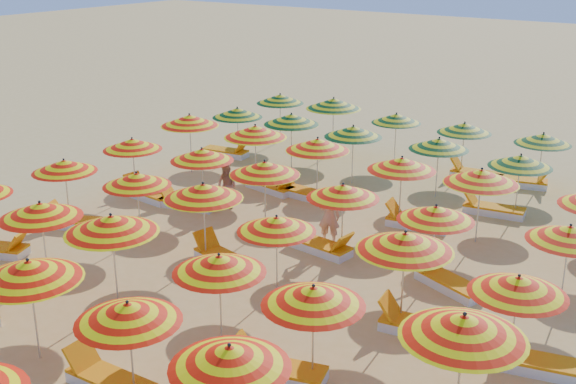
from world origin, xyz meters
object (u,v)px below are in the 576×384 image
object	(u,v)px
umbrella_18	(64,166)
umbrella_34	(481,177)
lounger_19	(272,187)
lounger_20	(302,192)
umbrella_13	(40,210)
umbrella_27	(343,191)
umbrella_20	(203,191)
umbrella_38	(353,132)
umbrella_42	(280,99)
umbrella_15	(219,264)
lounger_21	(416,222)
lounger_17	(321,246)
lounger_5	(109,381)
lounger_13	(420,327)
lounger_15	(148,194)
umbrella_29	(570,234)
lounger_16	(186,203)
umbrella_39	(439,144)
umbrella_24	(132,144)
lounger_14	(539,364)
umbrella_33	(402,164)
umbrella_10	(230,357)
umbrella_32	(318,145)
umbrella_31	(255,132)
umbrella_21	(277,224)
umbrella_26	(265,168)
umbrella_23	(518,285)
umbrella_17	(464,327)
umbrella_28	(436,213)
umbrella_37	(291,119)
umbrella_9	(128,313)
lounger_23	(492,209)
umbrella_19	(137,180)
umbrella_44	(396,118)
lounger_9	(277,370)
lounger_22	(226,152)
lounger_25	(476,174)
umbrella_46	(543,139)
umbrella_43	(334,104)
umbrella_16	(313,296)
umbrella_25	(202,155)
umbrella_14	(111,224)
umbrella_45	(464,128)
lounger_26	(521,182)
umbrella_22	(405,242)
lounger_18	(448,282)
lounger_12	(223,258)
umbrella_8	(29,271)

from	to	relation	value
umbrella_18	umbrella_34	bearing A→B (deg)	27.67
lounger_19	lounger_20	world-z (taller)	same
umbrella_13	umbrella_27	bearing A→B (deg)	46.81
umbrella_20	umbrella_38	xyz separation A→B (m)	(-0.05, 7.25, -0.07)
umbrella_42	umbrella_15	bearing A→B (deg)	-58.96
lounger_21	lounger_17	bearing A→B (deg)	57.65
lounger_5	lounger_13	distance (m)	6.09
lounger_13	lounger_15	xyz separation A→B (m)	(-10.26, 2.62, 0.00)
umbrella_15	umbrella_34	xyz separation A→B (m)	(2.25, 7.66, 0.12)
umbrella_29	lounger_16	distance (m)	10.87
lounger_19	umbrella_39	bearing A→B (deg)	38.45
umbrella_24	lounger_14	bearing A→B (deg)	-11.10
umbrella_29	umbrella_33	world-z (taller)	umbrella_33
umbrella_24	umbrella_10	bearing A→B (deg)	-37.17
umbrella_20	umbrella_32	world-z (taller)	umbrella_20
umbrella_31	lounger_15	world-z (taller)	umbrella_31
umbrella_21	umbrella_26	distance (m)	3.66
umbrella_23	umbrella_32	bearing A→B (deg)	144.71
umbrella_17	umbrella_28	world-z (taller)	umbrella_17
umbrella_37	lounger_13	xyz separation A→B (m)	(8.41, -7.63, -1.61)
umbrella_9	lounger_23	distance (m)	12.42
umbrella_19	umbrella_13	bearing A→B (deg)	-89.18
lounger_19	umbrella_19	bearing A→B (deg)	-87.02
umbrella_31	umbrella_34	xyz separation A→B (m)	(7.37, -0.20, -0.05)
umbrella_9	umbrella_10	bearing A→B (deg)	-3.35
umbrella_37	umbrella_42	distance (m)	3.64
umbrella_44	lounger_13	bearing A→B (deg)	-60.59
umbrella_28	lounger_14	bearing A→B (deg)	-36.98
umbrella_23	lounger_9	xyz separation A→B (m)	(-3.33, -2.76, -1.51)
lounger_22	lounger_25	world-z (taller)	same
umbrella_29	umbrella_37	world-z (taller)	umbrella_37
umbrella_44	umbrella_46	distance (m)	5.04
umbrella_20	lounger_19	size ratio (longest dim) A/B	1.38
umbrella_10	umbrella_43	world-z (taller)	umbrella_43
umbrella_13	umbrella_16	xyz separation A→B (m)	(7.25, 0.09, -0.04)
umbrella_25	umbrella_13	bearing A→B (deg)	-89.26
umbrella_14	umbrella_39	world-z (taller)	umbrella_14
umbrella_45	lounger_26	size ratio (longest dim) A/B	1.03
umbrella_14	lounger_13	xyz separation A→B (m)	(5.93, 2.59, -1.71)
umbrella_32	umbrella_22	bearing A→B (deg)	-44.09
umbrella_16	umbrella_20	distance (m)	5.76
lounger_18	umbrella_23	bearing A→B (deg)	154.97
umbrella_33	lounger_5	world-z (taller)	umbrella_33
lounger_5	lounger_9	size ratio (longest dim) A/B	0.96
umbrella_25	lounger_26	distance (m)	10.30
umbrella_26	lounger_5	xyz separation A→B (m)	(2.12, -7.48, -1.62)
umbrella_22	umbrella_25	size ratio (longest dim) A/B	1.03
umbrella_15	lounger_12	size ratio (longest dim) A/B	1.15
lounger_17	umbrella_13	bearing A→B (deg)	-124.58
umbrella_8	umbrella_33	distance (m)	10.35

